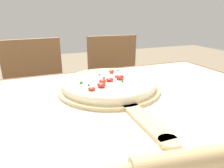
% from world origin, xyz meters
% --- Properties ---
extents(dining_table, '(1.18, 0.88, 0.75)m').
position_xyz_m(dining_table, '(0.00, 0.00, 0.64)').
color(dining_table, brown).
rests_on(dining_table, ground_plane).
extents(towel_cloth, '(1.10, 0.80, 0.00)m').
position_xyz_m(towel_cloth, '(0.00, 0.00, 0.76)').
color(towel_cloth, white).
rests_on(towel_cloth, dining_table).
extents(pizza_peel, '(0.38, 0.58, 0.01)m').
position_xyz_m(pizza_peel, '(-0.03, 0.12, 0.77)').
color(pizza_peel, tan).
rests_on(pizza_peel, towel_cloth).
extents(pizza, '(0.35, 0.35, 0.04)m').
position_xyz_m(pizza, '(-0.03, 0.14, 0.78)').
color(pizza, beige).
rests_on(pizza, pizza_peel).
extents(chair_left, '(0.44, 0.44, 0.88)m').
position_xyz_m(chair_left, '(-0.28, 0.81, 0.50)').
color(chair_left, brown).
rests_on(chair_left, ground_plane).
extents(chair_right, '(0.42, 0.42, 0.88)m').
position_xyz_m(chair_right, '(0.28, 0.81, 0.50)').
color(chair_right, brown).
rests_on(chair_right, ground_plane).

